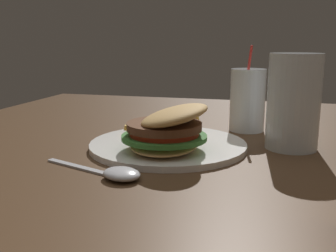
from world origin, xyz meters
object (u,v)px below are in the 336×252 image
Objects in this scene: meal_plate_near at (168,136)px; spoon at (117,173)px; beer_glass at (293,105)px; juice_glass at (247,102)px.

meal_plate_near is 0.15m from spoon.
meal_plate_near is 1.67× the size of beer_glass.
meal_plate_near is at bearing 96.76° from spoon.
spoon is (0.34, -0.15, -0.05)m from juice_glass.
beer_glass is at bearing 34.80° from juice_glass.
beer_glass is 0.93× the size of juice_glass.
meal_plate_near is at bearing -30.79° from juice_glass.
meal_plate_near reaches higher than spoon.
beer_glass reaches higher than spoon.
juice_glass is (-0.20, 0.12, 0.03)m from meal_plate_near.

